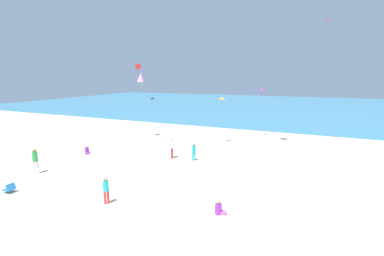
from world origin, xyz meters
TOP-DOWN VIEW (x-y plane):
  - ground_plane at (0.00, 10.00)m, footprint 120.00×120.00m
  - ocean_water at (0.00, 53.53)m, footprint 120.00×60.00m
  - beach_chair_mid_beach at (-8.11, 0.84)m, footprint 0.61×0.51m
  - person_0 at (3.46, 3.22)m, footprint 0.62×0.46m
  - person_1 at (-0.69, 10.09)m, footprint 0.36×0.36m
  - person_2 at (-9.45, 3.45)m, footprint 0.48×0.48m
  - person_3 at (-2.52, 9.95)m, footprint 0.42×0.42m
  - person_4 at (-2.17, 1.95)m, footprint 0.40×0.40m
  - person_5 at (-9.81, 8.30)m, footprint 0.65×0.63m
  - kite_purple at (2.81, 20.07)m, footprint 0.58×0.53m
  - kite_pink at (-8.46, 14.76)m, footprint 1.08×1.04m
  - kite_red at (-11.51, 18.81)m, footprint 0.49×0.85m
  - kite_orange at (-0.23, 16.00)m, footprint 0.77×0.71m
  - kite_magenta at (8.79, 28.59)m, footprint 0.38×0.30m
  - kite_black at (-5.99, 12.78)m, footprint 0.47×0.45m

SIDE VIEW (x-z plane):
  - ground_plane at x=0.00m, z-range 0.00..0.00m
  - ocean_water at x=0.00m, z-range 0.00..0.05m
  - person_0 at x=3.46m, z-range -0.09..0.61m
  - beach_chair_mid_beach at x=-8.11m, z-range -0.01..0.54m
  - person_5 at x=-9.81m, z-range -0.10..0.65m
  - person_1 at x=-0.69m, z-range 0.11..1.48m
  - person_4 at x=-2.17m, z-range 0.11..1.54m
  - person_2 at x=-9.45m, z-range 0.13..1.88m
  - person_3 at x=-2.52m, z-range 0.14..1.90m
  - kite_orange at x=-0.23m, z-range 3.80..5.05m
  - kite_black at x=-5.99m, z-range 3.81..5.09m
  - kite_purple at x=2.81m, z-range 4.72..5.67m
  - kite_pink at x=-8.46m, z-range 5.36..7.39m
  - kite_red at x=-11.51m, z-range 6.74..8.47m
  - kite_magenta at x=8.79m, z-range 12.40..13.81m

